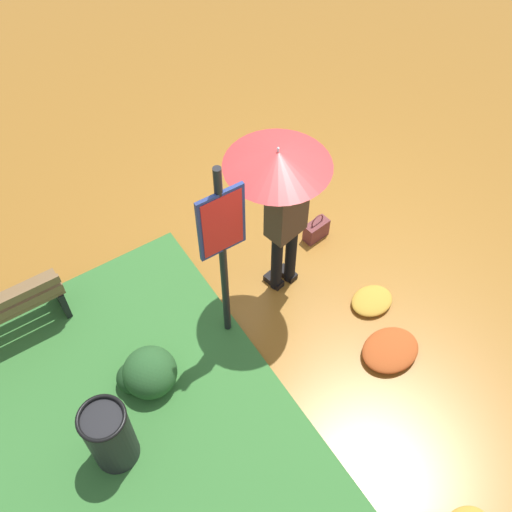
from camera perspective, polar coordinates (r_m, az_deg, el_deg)
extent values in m
plane|color=#9E6623|center=(6.78, 4.20, -1.58)|extent=(18.00, 18.00, 0.00)
cube|color=#387533|center=(5.96, -20.09, -20.53)|extent=(4.80, 4.00, 0.05)
cylinder|color=black|center=(6.39, 3.29, 0.19)|extent=(0.12, 0.12, 0.86)
cylinder|color=black|center=(6.32, 1.96, -0.51)|extent=(0.12, 0.12, 0.86)
cube|color=black|center=(6.72, 2.95, -1.65)|extent=(0.15, 0.24, 0.08)
cube|color=black|center=(6.66, 1.67, -2.33)|extent=(0.15, 0.24, 0.08)
cube|color=#473323|center=(5.78, 2.90, 4.40)|extent=(0.42, 0.31, 0.64)
sphere|color=beige|center=(5.45, 3.09, 7.66)|extent=(0.20, 0.20, 0.20)
ellipsoid|color=black|center=(5.43, 3.11, 7.89)|extent=(0.20, 0.20, 0.15)
cylinder|color=#473323|center=(5.74, 4.61, 6.83)|extent=(0.18, 0.13, 0.18)
cylinder|color=#473323|center=(5.66, 4.28, 7.38)|extent=(0.24, 0.11, 0.33)
cube|color=black|center=(5.52, 3.74, 7.99)|extent=(0.07, 0.03, 0.14)
cylinder|color=#473323|center=(5.54, 1.64, 5.37)|extent=(0.11, 0.10, 0.09)
cylinder|color=#473323|center=(5.48, 1.85, 6.02)|extent=(0.10, 0.09, 0.23)
cylinder|color=#A5A5AD|center=(5.25, 2.04, 8.40)|extent=(0.02, 0.02, 0.41)
cone|color=#B22D2D|center=(5.19, 2.07, 9.16)|extent=(0.96, 0.96, 0.16)
sphere|color=#A5A5AD|center=(5.11, 2.11, 10.07)|extent=(0.02, 0.02, 0.02)
cylinder|color=black|center=(5.42, -3.09, -0.59)|extent=(0.07, 0.07, 2.30)
cube|color=navy|center=(4.98, -3.27, 3.14)|extent=(0.44, 0.04, 0.70)
cube|color=red|center=(4.97, -3.15, 3.00)|extent=(0.38, 0.01, 0.64)
cube|color=brown|center=(7.03, 5.68, 2.43)|extent=(0.32, 0.18, 0.24)
torus|color=brown|center=(6.91, 5.78, 3.29)|extent=(0.18, 0.04, 0.18)
cube|color=black|center=(6.64, -17.96, -3.64)|extent=(0.06, 0.36, 0.44)
cylinder|color=black|center=(5.56, -13.49, -16.27)|extent=(0.40, 0.40, 0.80)
torus|color=black|center=(5.18, -14.36, -14.54)|extent=(0.42, 0.42, 0.04)
ellipsoid|color=#285628|center=(5.94, -9.94, -10.72)|extent=(0.52, 0.52, 0.47)
ellipsoid|color=#1E421E|center=(6.03, -11.51, -11.17)|extent=(0.31, 0.31, 0.31)
ellipsoid|color=gold|center=(6.61, 10.84, -4.15)|extent=(0.47, 0.38, 0.10)
ellipsoid|color=#B74C1E|center=(6.31, 12.51, -8.62)|extent=(0.61, 0.49, 0.13)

